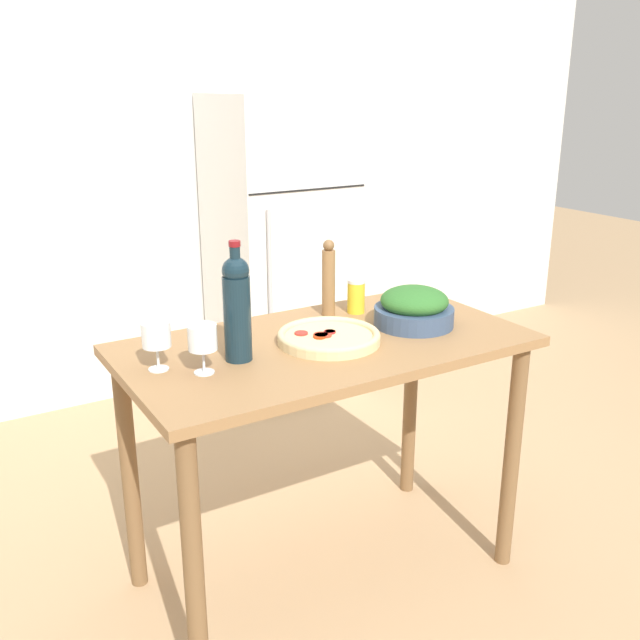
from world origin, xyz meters
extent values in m
plane|color=tan|center=(0.00, 0.00, 0.00)|extent=(14.00, 14.00, 0.00)
cube|color=silver|center=(0.00, 1.91, 1.30)|extent=(6.40, 0.06, 2.60)
cube|color=silver|center=(0.66, 1.55, 0.81)|extent=(0.67, 0.62, 1.62)
cube|color=black|center=(0.66, 1.23, 1.17)|extent=(0.66, 0.01, 0.01)
cylinder|color=#B2B2B7|center=(0.42, 1.22, 0.73)|extent=(0.02, 0.02, 0.73)
cube|color=olive|center=(0.00, 0.00, 0.87)|extent=(1.30, 0.69, 0.03)
cylinder|color=brown|center=(-0.59, -0.29, 0.42)|extent=(0.06, 0.06, 0.85)
cylinder|color=brown|center=(0.59, -0.29, 0.42)|extent=(0.06, 0.06, 0.85)
cylinder|color=brown|center=(-0.59, 0.29, 0.42)|extent=(0.06, 0.06, 0.85)
cylinder|color=brown|center=(0.59, 0.29, 0.42)|extent=(0.06, 0.06, 0.85)
cylinder|color=#142833|center=(-0.31, -0.01, 1.01)|extent=(0.08, 0.08, 0.26)
sphere|color=#142833|center=(-0.31, -0.01, 1.16)|extent=(0.08, 0.08, 0.08)
cylinder|color=#142833|center=(-0.31, -0.01, 1.19)|extent=(0.03, 0.03, 0.07)
cylinder|color=maroon|center=(-0.31, -0.01, 1.23)|extent=(0.03, 0.03, 0.02)
cylinder|color=silver|center=(-0.44, -0.05, 0.88)|extent=(0.06, 0.06, 0.00)
cylinder|color=silver|center=(-0.44, -0.05, 0.92)|extent=(0.01, 0.01, 0.07)
cylinder|color=white|center=(-0.44, -0.05, 0.99)|extent=(0.08, 0.08, 0.07)
cylinder|color=maroon|center=(-0.44, -0.05, 0.97)|extent=(0.07, 0.07, 0.03)
cylinder|color=silver|center=(-0.54, 0.04, 0.88)|extent=(0.06, 0.06, 0.00)
cylinder|color=silver|center=(-0.54, 0.04, 0.92)|extent=(0.01, 0.01, 0.07)
cylinder|color=white|center=(-0.54, 0.04, 0.99)|extent=(0.08, 0.08, 0.07)
cylinder|color=olive|center=(0.15, 0.22, 1.00)|extent=(0.05, 0.05, 0.24)
sphere|color=brown|center=(0.15, 0.22, 1.13)|extent=(0.04, 0.04, 0.04)
cylinder|color=#384C6B|center=(0.34, -0.02, 0.91)|extent=(0.27, 0.27, 0.06)
ellipsoid|color=#2D6628|center=(0.34, -0.02, 0.97)|extent=(0.23, 0.23, 0.09)
cylinder|color=#DBC189|center=(0.00, -0.02, 0.89)|extent=(0.33, 0.33, 0.02)
torus|color=#DBC189|center=(0.00, -0.02, 0.91)|extent=(0.33, 0.33, 0.02)
cylinder|color=red|center=(-0.07, 0.04, 0.91)|extent=(0.04, 0.04, 0.01)
cylinder|color=#B02D0B|center=(-0.04, -0.02, 0.91)|extent=(0.04, 0.04, 0.01)
cylinder|color=red|center=(-0.01, -0.02, 0.91)|extent=(0.04, 0.04, 0.01)
cylinder|color=#AA310B|center=(-0.03, -0.01, 0.91)|extent=(0.04, 0.04, 0.01)
cylinder|color=red|center=(0.01, 0.00, 0.91)|extent=(0.04, 0.04, 0.01)
cylinder|color=red|center=(0.02, 0.00, 0.91)|extent=(0.03, 0.03, 0.01)
cylinder|color=#AB2C1B|center=(-0.02, -0.01, 0.91)|extent=(0.05, 0.05, 0.01)
cylinder|color=yellow|center=(0.25, 0.20, 0.94)|extent=(0.06, 0.06, 0.11)
cylinder|color=white|center=(0.25, 0.20, 1.00)|extent=(0.06, 0.06, 0.01)
camera|label=1|loc=(-1.12, -1.83, 1.67)|focal=40.00mm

